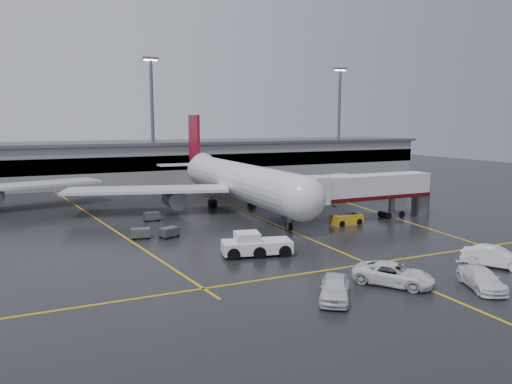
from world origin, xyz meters
name	(u,v)px	position (x,y,z in m)	size (l,w,h in m)	color
ground	(264,219)	(0.00, 0.00, 0.00)	(220.00, 220.00, 0.00)	black
apron_line_centre	(264,219)	(0.00, 0.00, 0.01)	(0.25, 90.00, 0.02)	gold
apron_line_stop	(369,264)	(0.00, -22.00, 0.01)	(60.00, 0.25, 0.02)	gold
apron_line_left	(95,218)	(-20.00, 10.00, 0.01)	(0.25, 70.00, 0.02)	gold
apron_line_right	(336,199)	(18.00, 10.00, 0.01)	(0.25, 70.00, 0.02)	gold
terminal	(170,160)	(0.00, 47.93, 4.32)	(122.00, 19.00, 8.60)	gray
light_mast_mid	(152,113)	(-5.00, 42.00, 14.47)	(3.00, 1.20, 25.45)	#595B60
light_mast_right	(339,115)	(40.00, 42.00, 14.47)	(3.00, 1.20, 25.45)	#595B60
main_airliner	(236,179)	(0.00, 9.70, 4.21)	(48.80, 45.60, 14.10)	silver
jet_bridge	(367,190)	(11.87, -6.00, 3.93)	(19.90, 3.40, 6.05)	silver
pushback_tractor	(255,246)	(-8.09, -15.12, 0.93)	(6.99, 4.06, 2.35)	silver
belt_loader	(347,219)	(8.07, -7.11, 0.63)	(4.09, 2.06, 2.54)	gold
service_van_a	(393,274)	(-1.73, -27.25, 0.85)	(2.83, 6.13, 1.70)	white
service_van_b	(481,279)	(3.80, -30.71, 0.77)	(2.14, 5.27, 1.53)	white
service_van_c	(495,257)	(9.49, -27.30, 0.90)	(1.91, 5.47, 1.80)	white
service_van_d	(335,288)	(-7.69, -28.05, 0.86)	(2.04, 5.06, 1.73)	silver
baggage_cart_a	(169,232)	(-13.76, -4.68, 0.63)	(2.37, 2.05, 1.12)	#595B60
baggage_cart_b	(141,233)	(-16.69, -3.90, 0.63)	(2.19, 1.61, 1.12)	#595B60
baggage_cart_c	(152,216)	(-13.51, 5.17, 0.63)	(2.02, 1.33, 1.12)	#595B60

